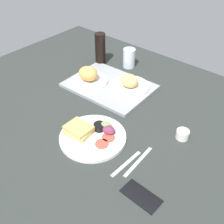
{
  "coord_description": "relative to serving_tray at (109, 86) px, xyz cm",
  "views": [
    {
      "loc": [
        68.33,
        -74.64,
        84.2
      ],
      "look_at": [
        2.0,
        3.0,
        4.0
      ],
      "focal_mm": 44.76,
      "sensor_mm": 36.0,
      "label": 1
    }
  ],
  "objects": [
    {
      "name": "ground_plane",
      "position": [
        16.91,
        -22.83,
        -2.3
      ],
      "size": [
        190.0,
        150.0,
        3.0
      ],
      "primitive_type": "cube",
      "color": "#282D2B"
    },
    {
      "name": "serving_tray",
      "position": [
        0.0,
        0.0,
        0.0
      ],
      "size": [
        46.31,
        34.81,
        1.6
      ],
      "primitive_type": "cube",
      "rotation": [
        0.0,
        0.0,
        0.04
      ],
      "color": "gray",
      "rests_on": "ground_plane"
    },
    {
      "name": "bread_plate_near",
      "position": [
        -10.4,
        -5.16,
        4.21
      ],
      "size": [
        19.77,
        19.77,
        9.02
      ],
      "color": "white",
      "rests_on": "serving_tray"
    },
    {
      "name": "bread_plate_far",
      "position": [
        10.18,
        4.56,
        3.48
      ],
      "size": [
        21.09,
        21.09,
        8.19
      ],
      "color": "white",
      "rests_on": "serving_tray"
    },
    {
      "name": "plate_with_salad",
      "position": [
        20.79,
        -35.21,
        0.88
      ],
      "size": [
        29.07,
        29.07,
        5.4
      ],
      "color": "white",
      "rests_on": "ground_plane"
    },
    {
      "name": "drinking_glass",
      "position": [
        -6.18,
        25.44,
        4.96
      ],
      "size": [
        7.31,
        7.31,
        11.52
      ],
      "primitive_type": "cylinder",
      "color": "silver",
      "rests_on": "ground_plane"
    },
    {
      "name": "soda_bottle",
      "position": [
        -21.84,
        16.91,
        9.02
      ],
      "size": [
        6.4,
        6.4,
        19.64
      ],
      "primitive_type": "cylinder",
      "color": "black",
      "rests_on": "ground_plane"
    },
    {
      "name": "espresso_cup",
      "position": [
        50.7,
        -9.99,
        1.2
      ],
      "size": [
        5.6,
        5.6,
        4.0
      ],
      "primitive_type": "cylinder",
      "color": "silver",
      "rests_on": "ground_plane"
    },
    {
      "name": "fork",
      "position": [
        41.45,
        -37.62,
        -0.55
      ],
      "size": [
        1.93,
        17.04,
        0.5
      ],
      "primitive_type": "cube",
      "rotation": [
        0.0,
        0.0,
        1.54
      ],
      "color": "#B7B7BC",
      "rests_on": "ground_plane"
    },
    {
      "name": "knife",
      "position": [
        44.45,
        -33.62,
        -0.55
      ],
      "size": [
        2.44,
        19.05,
        0.5
      ],
      "primitive_type": "cube",
      "rotation": [
        0.0,
        0.0,
        1.63
      ],
      "color": "#B7B7BC",
      "rests_on": "ground_plane"
    },
    {
      "name": "cell_phone",
      "position": [
        54.71,
        -45.93,
        -0.4
      ],
      "size": [
        14.63,
        7.67,
        0.8
      ],
      "primitive_type": "cube",
      "rotation": [
        0.0,
        0.0,
        -0.03
      ],
      "color": "black",
      "rests_on": "ground_plane"
    }
  ]
}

